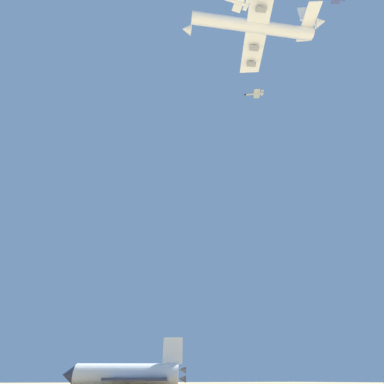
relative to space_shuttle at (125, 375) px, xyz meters
The scene contains 4 objects.
space_shuttle is the anchor object (origin of this frame).
carrier_jet 170.50m from the space_shuttle, 125.66° to the left, with size 71.73×58.08×21.69m.
chase_jet_left_wing 189.89m from the space_shuttle, behind, with size 14.36×10.69×4.00m.
chase_jet_right_wing 164.06m from the space_shuttle, 108.21° to the left, with size 15.31×8.61×4.00m.
Camera 1 is at (29.64, 98.55, 4.03)m, focal length 25.53 mm.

